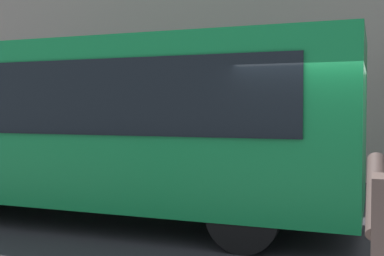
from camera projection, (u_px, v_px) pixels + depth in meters
name	position (u px, v px, depth m)	size (l,w,h in m)	color
ground_plane	(337.00, 246.00, 6.87)	(60.00, 60.00, 0.00)	#232326
red_bus	(92.00, 123.00, 8.58)	(9.05, 2.54, 3.08)	#0F7238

